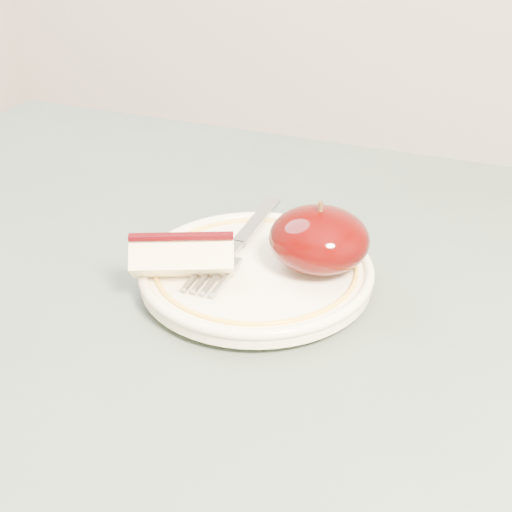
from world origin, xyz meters
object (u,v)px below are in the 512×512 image
at_px(apple_half, 319,239).
at_px(fork, 238,244).
at_px(plate, 256,271).
at_px(table, 165,445).

xyz_separation_m(apple_half, fork, (-0.07, 0.00, -0.02)).
height_order(apple_half, fork, apple_half).
bearing_deg(plate, table, -105.33).
distance_m(table, fork, 0.17).
bearing_deg(apple_half, fork, 177.86).
height_order(table, apple_half, apple_half).
height_order(table, plate, plate).
relative_size(apple_half, fork, 0.47).
bearing_deg(plate, fork, 138.78).
relative_size(table, plate, 4.68).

